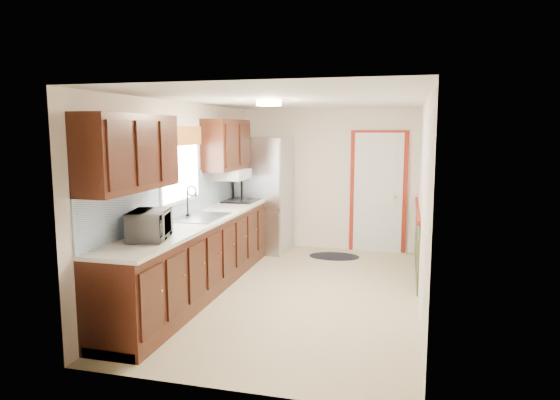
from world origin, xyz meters
The scene contains 8 objects.
room_shell centered at (0.00, 0.00, 1.20)m, with size 3.20×5.20×2.52m.
kitchen_run centered at (-1.24, -0.29, 0.81)m, with size 0.63×4.00×2.20m.
back_wall_trim centered at (0.99, 2.21, 0.89)m, with size 1.12×2.30×2.08m.
ceiling_fixture centered at (-0.30, -0.20, 2.36)m, with size 0.30×0.30×0.06m, color #FFD88C.
microwave centered at (-1.20, -1.49, 1.12)m, with size 0.53×0.29×0.36m, color white.
refrigerator centered at (-1.02, 2.05, 0.96)m, with size 0.83×0.82×1.92m.
rug centered at (0.21, 1.90, 0.01)m, with size 0.81×0.52×0.01m, color black.
cooktop centered at (-1.19, 1.33, 0.95)m, with size 0.48×0.58×0.02m, color black.
Camera 1 is at (1.33, -5.98, 2.04)m, focal length 32.00 mm.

